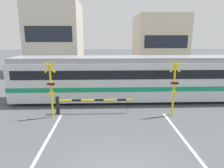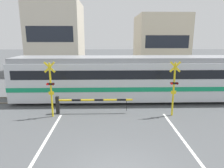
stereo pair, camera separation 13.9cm
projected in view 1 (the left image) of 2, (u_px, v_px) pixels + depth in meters
rail_track_near at (112, 102)px, 15.12m from camera, size 50.00×0.10×0.08m
rail_track_far at (111, 97)px, 16.52m from camera, size 50.00×0.10×0.08m
road_stripe_left at (33, 165)px, 7.73m from camera, size 0.14×10.18×0.01m
road_stripe_right at (201, 161)px, 7.96m from camera, size 0.14×10.18×0.01m
commuter_train at (144, 77)px, 15.50m from camera, size 19.97×2.99×3.41m
crossing_barrier_near at (80, 102)px, 12.85m from camera, size 4.95×0.20×1.14m
crossing_barrier_far at (133, 82)px, 18.66m from camera, size 4.95×0.20×1.14m
crossing_signal_left at (51, 87)px, 12.03m from camera, size 0.68×0.15×3.45m
crossing_signal_right at (174, 86)px, 12.29m from camera, size 0.68×0.15×3.45m
pedestrian at (117, 76)px, 20.49m from camera, size 0.38×0.22×1.67m
building_left_of_street at (56, 38)px, 27.86m from camera, size 6.79×7.43×9.53m
building_right_of_street at (158, 44)px, 28.55m from camera, size 6.51×7.43×7.85m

